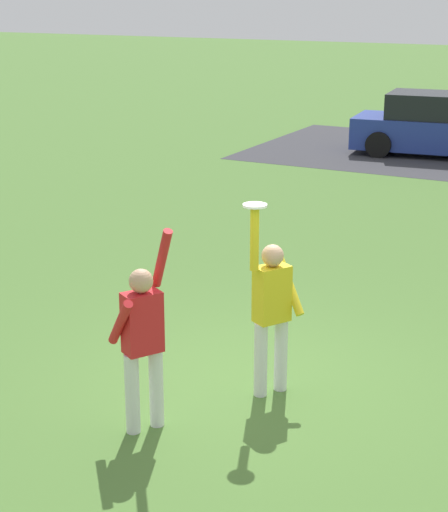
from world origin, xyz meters
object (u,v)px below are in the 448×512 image
at_px(frisbee_disc, 255,205).
at_px(parked_car_blue, 434,127).
at_px(person_defender, 143,336).
at_px(person_catcher, 272,306).

bearing_deg(frisbee_disc, parked_car_blue, 97.17).
distance_m(person_defender, frisbee_disc, 1.69).
height_order(person_catcher, parked_car_blue, person_catcher).
distance_m(person_catcher, person_defender, 1.49).
height_order(frisbee_disc, parked_car_blue, frisbee_disc).
relative_size(person_defender, parked_car_blue, 0.48).
bearing_deg(parked_car_blue, person_defender, -91.86).
bearing_deg(person_catcher, frisbee_disc, 0.00).
bearing_deg(frisbee_disc, person_defender, -120.61).
bearing_deg(frisbee_disc, person_catcher, 59.39).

